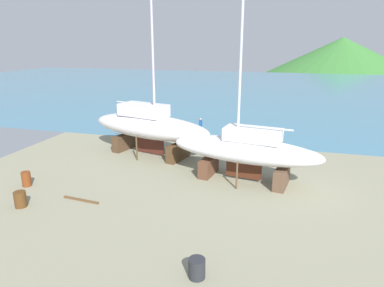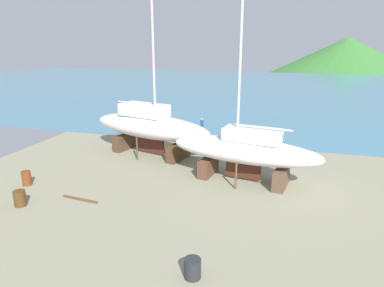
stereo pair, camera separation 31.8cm
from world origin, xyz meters
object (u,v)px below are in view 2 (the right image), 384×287
(worker, at_px, (202,127))
(barrel_rust_far, at_px, (27,178))
(barrel_ochre, at_px, (20,198))
(sailboat_mid_port, at_px, (150,125))
(sailboat_small_center, at_px, (245,150))
(barrel_tipped_center, at_px, (193,268))

(worker, bearing_deg, barrel_rust_far, 60.48)
(worker, distance_m, barrel_ochre, 18.13)
(sailboat_mid_port, bearing_deg, sailboat_small_center, -8.98)
(sailboat_small_center, xyz_separation_m, worker, (-5.48, 10.05, -1.20))
(barrel_ochre, bearing_deg, barrel_rust_far, 124.63)
(sailboat_mid_port, relative_size, sailboat_small_center, 1.31)
(worker, relative_size, barrel_rust_far, 1.87)
(sailboat_small_center, xyz_separation_m, barrel_ochre, (-11.40, -7.07, -1.67))
(sailboat_mid_port, relative_size, worker, 10.63)
(barrel_ochre, bearing_deg, sailboat_small_center, 31.83)
(sailboat_mid_port, xyz_separation_m, barrel_tipped_center, (7.54, -13.74, -1.97))
(sailboat_mid_port, relative_size, barrel_ochre, 20.99)
(barrel_rust_far, bearing_deg, barrel_ochre, -55.37)
(barrel_rust_far, bearing_deg, sailboat_mid_port, 58.05)
(worker, distance_m, barrel_rust_far, 16.52)
(barrel_tipped_center, bearing_deg, barrel_ochre, 163.87)
(barrel_rust_far, xyz_separation_m, barrel_tipped_center, (12.60, -5.63, -0.07))
(worker, xyz_separation_m, barrel_ochre, (-5.92, -17.13, -0.47))
(sailboat_mid_port, height_order, sailboat_small_center, sailboat_mid_port)
(sailboat_mid_port, distance_m, sailboat_small_center, 8.80)
(worker, relative_size, barrel_tipped_center, 2.18)
(sailboat_small_center, bearing_deg, barrel_rust_far, 28.25)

